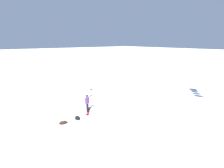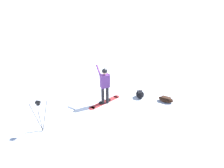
{
  "view_description": "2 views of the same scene",
  "coord_description": "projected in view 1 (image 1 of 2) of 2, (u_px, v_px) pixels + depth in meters",
  "views": [
    {
      "loc": [
        11.6,
        -6.48,
        6.73
      ],
      "look_at": [
        2.32,
        0.95,
        3.14
      ],
      "focal_mm": 22.6,
      "sensor_mm": 36.0,
      "label": 1
    },
    {
      "loc": [
        -8.31,
        -2.47,
        5.47
      ],
      "look_at": [
        0.13,
        -0.69,
        1.01
      ],
      "focal_mm": 34.9,
      "sensor_mm": 36.0,
      "label": 2
    }
  ],
  "objects": [
    {
      "name": "gear_bag_large",
      "position": [
        77.0,
        118.0,
        12.59
      ],
      "size": [
        0.59,
        0.54,
        0.34
      ],
      "color": "black",
      "rests_on": "ground_plane"
    },
    {
      "name": "snowboard",
      "position": [
        88.0,
        111.0,
        14.18
      ],
      "size": [
        1.52,
        1.19,
        0.1
      ],
      "color": "#B23333",
      "rests_on": "ground_plane"
    },
    {
      "name": "camera_tripod",
      "position": [
        91.0,
        92.0,
        16.88
      ],
      "size": [
        0.73,
        0.59,
        1.33
      ],
      "color": "#262628",
      "rests_on": "ground_plane"
    },
    {
      "name": "gear_bag_small",
      "position": [
        63.0,
        123.0,
        11.97
      ],
      "size": [
        0.53,
        0.76,
        0.25
      ],
      "color": "black",
      "rests_on": "ground_plane"
    },
    {
      "name": "snowboarder",
      "position": [
        87.0,
        101.0,
        13.9
      ],
      "size": [
        0.58,
        0.73,
        1.79
      ],
      "color": "black",
      "rests_on": "ground_plane"
    },
    {
      "name": "ground_plane",
      "position": [
        91.0,
        110.0,
        14.49
      ],
      "size": [
        300.0,
        300.0,
        0.0
      ],
      "primitive_type": "plane",
      "color": "white"
    }
  ]
}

